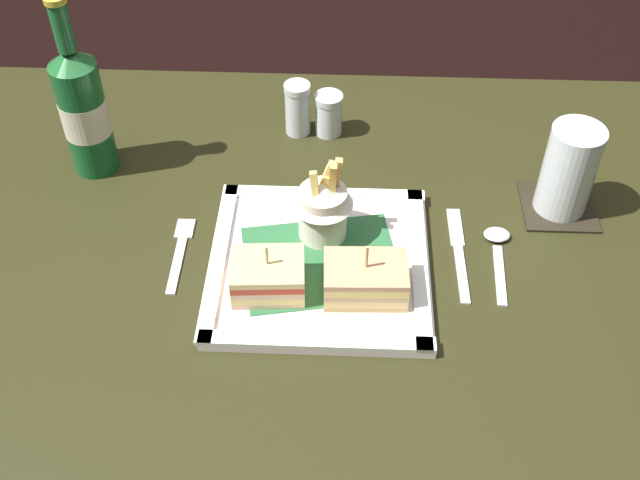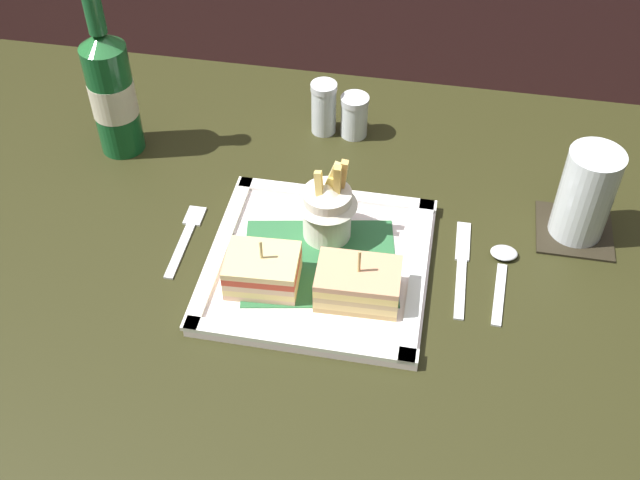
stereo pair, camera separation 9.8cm
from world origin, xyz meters
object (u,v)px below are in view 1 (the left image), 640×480
Objects in this scene: beer_bottle at (83,109)px; spoon at (498,245)px; sandwich_half_right at (365,279)px; knife at (458,249)px; square_plate at (318,264)px; sandwich_half_left at (268,276)px; fork at (180,250)px; pepper_shaker at (327,116)px; dining_table at (322,314)px; water_glass at (567,175)px; fries_cup at (324,204)px; salt_shaker at (298,111)px.

beer_bottle is 0.59m from spoon.
sandwich_half_right is 0.20m from spoon.
square_plate is at bearing -167.93° from knife.
sandwich_half_left is at bearing -41.10° from beer_bottle.
square_plate is 1.03× the size of beer_bottle.
fork is 2.00× the size of pepper_shaker.
square_plate reaches higher than fork.
dining_table is 7.79× the size of knife.
sandwich_half_right is 0.61× the size of knife.
dining_table is 10.22× the size of water_glass.
spoon is (0.23, -0.01, -0.06)m from fries_cup.
sandwich_half_left reaches higher than dining_table.
beer_bottle reaches higher than sandwich_half_left.
knife is 0.31m from pepper_shaker.
water_glass reaches higher than square_plate.
sandwich_half_right is (0.06, -0.05, 0.03)m from square_plate.
beer_bottle is 1.99× the size of fork.
salt_shaker is at bearing 87.31° from sandwich_half_left.
sandwich_half_right is 0.34m from pepper_shaker.
fries_cup is 0.24m from pepper_shaker.
sandwich_half_right is 0.35m from salt_shaker.
knife is at bearing -172.97° from spoon.
salt_shaker reaches higher than pepper_shaker.
dining_table is 0.18m from sandwich_half_left.
spoon is (0.17, 0.09, -0.03)m from sandwich_half_right.
sandwich_half_right reaches higher than sandwich_half_left.
fork is (0.15, -0.17, -0.10)m from beer_bottle.
beer_bottle is at bearing 148.65° from sandwich_half_right.
fries_cup is 0.94× the size of water_glass.
square_plate is 3.27× the size of salt_shaker.
knife is (0.18, 0.02, 0.12)m from dining_table.
water_glass reaches higher than spoon.
sandwich_half_right is at bearing -50.73° from dining_table.
water_glass reaches higher than sandwich_half_right.
sandwich_half_right is 0.77× the size of spoon.
fork is (-0.19, 0.00, 0.12)m from dining_table.
water_glass is 0.36m from pepper_shaker.
water_glass reaches higher than sandwich_half_left.
salt_shaker is at bearing 18.01° from beer_bottle.
square_plate is 0.39m from beer_bottle.
fries_cup reaches higher than pepper_shaker.
salt_shaker is (-0.05, 0.23, -0.03)m from fries_cup.
fries_cup is at bearing 57.16° from sandwich_half_left.
beer_bottle is 0.31m from salt_shaker.
fork is (-0.19, -0.03, -0.06)m from fries_cup.
spoon reaches higher than fork.
dining_table is at bearing -26.90° from beer_bottle.
fork is at bearing 172.75° from square_plate.
water_glass is 0.18m from knife.
fries_cup is 0.90× the size of spoon.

